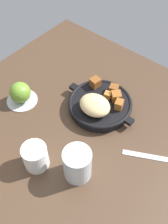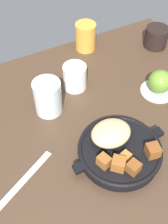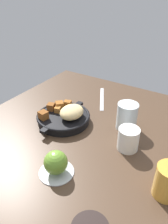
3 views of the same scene
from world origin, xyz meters
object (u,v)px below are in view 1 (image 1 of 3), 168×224
Objects in this scene: white_creamer_pitcher at (35,157)px; red_apple at (20,92)px; cast_iron_skillet at (100,104)px; butter_knife at (160,158)px; water_glass_tall at (77,164)px.

red_apple is at bearing -32.12° from white_creamer_pitcher.
red_apple is at bearing 31.34° from cast_iron_skillet.
red_apple is 0.32× the size of butter_knife.
cast_iron_skillet is 3.20× the size of white_creamer_pitcher.
white_creamer_pitcher reaches higher than red_apple.
water_glass_tall is 1.31× the size of white_creamer_pitcher.
white_creamer_pitcher reaches higher than butter_knife.
red_apple is at bearing -14.35° from water_glass_tall.
water_glass_tall is at bearing 165.65° from red_apple.
butter_knife is (-48.34, -10.67, -3.99)cm from red_apple.
red_apple is 49.67cm from butter_knife.
butter_knife is at bearing -129.64° from water_glass_tall.
cast_iron_skillet is at bearing -148.66° from red_apple.
white_creamer_pitcher is at bearing 25.66° from water_glass_tall.
butter_knife is 2.14× the size of water_glass_tall.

